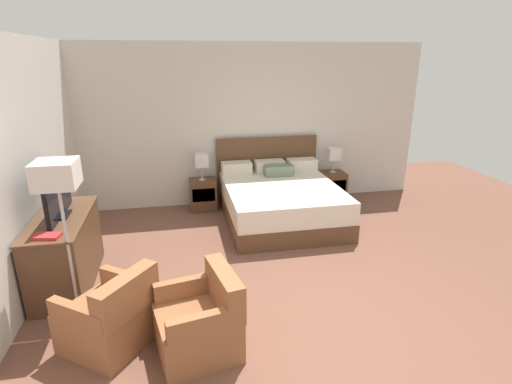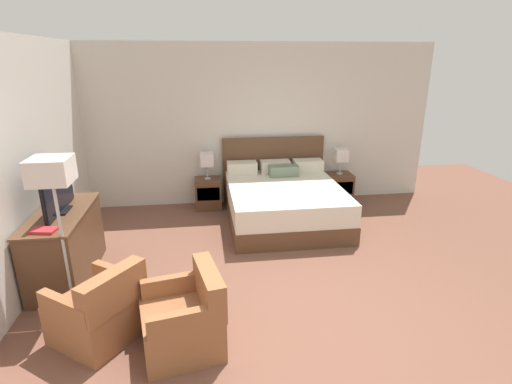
% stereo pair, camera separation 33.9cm
% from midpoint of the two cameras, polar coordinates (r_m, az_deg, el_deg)
% --- Properties ---
extents(ground_plane, '(11.45, 11.45, 0.00)m').
position_cam_midpoint_polar(ground_plane, '(4.11, 7.57, -19.60)').
color(ground_plane, brown).
extents(wall_back, '(6.67, 0.06, 2.78)m').
position_cam_midpoint_polar(wall_back, '(7.10, -0.12, 9.46)').
color(wall_back, beige).
rests_on(wall_back, ground).
extents(wall_left, '(0.06, 5.62, 2.78)m').
position_cam_midpoint_polar(wall_left, '(5.17, -28.34, 3.66)').
color(wall_left, beige).
rests_on(wall_left, ground).
extents(bed, '(1.82, 2.07, 1.19)m').
position_cam_midpoint_polar(bed, '(6.45, 5.44, -1.30)').
color(bed, brown).
rests_on(bed, ground).
extents(nightstand_left, '(0.45, 0.40, 0.53)m').
position_cam_midpoint_polar(nightstand_left, '(7.03, -5.47, -0.20)').
color(nightstand_left, brown).
rests_on(nightstand_left, ground).
extents(nightstand_right, '(0.45, 0.40, 0.53)m').
position_cam_midpoint_polar(nightstand_right, '(7.50, 13.00, 0.61)').
color(nightstand_right, brown).
rests_on(nightstand_right, ground).
extents(table_lamp_left, '(0.22, 0.22, 0.46)m').
position_cam_midpoint_polar(table_lamp_left, '(6.86, -5.63, 4.57)').
color(table_lamp_left, '#B7B7BC').
rests_on(table_lamp_left, nightstand_left).
extents(table_lamp_right, '(0.22, 0.22, 0.46)m').
position_cam_midpoint_polar(table_lamp_right, '(7.34, 13.34, 5.09)').
color(table_lamp_right, '#B7B7BC').
rests_on(table_lamp_right, nightstand_right).
extents(dresser, '(0.56, 1.41, 0.84)m').
position_cam_midpoint_polar(dresser, '(5.21, -23.90, -6.87)').
color(dresser, brown).
rests_on(dresser, ground).
extents(tv, '(0.18, 0.93, 0.57)m').
position_cam_midpoint_polar(tv, '(5.00, -24.78, 0.37)').
color(tv, black).
rests_on(tv, dresser).
extents(book_red_cover, '(0.27, 0.20, 0.03)m').
position_cam_midpoint_polar(book_red_cover, '(4.57, -26.24, -4.98)').
color(book_red_cover, '#B7282D').
rests_on(book_red_cover, dresser).
extents(armchair_by_window, '(0.96, 0.96, 0.76)m').
position_cam_midpoint_polar(armchair_by_window, '(4.09, -19.21, -15.87)').
color(armchair_by_window, '#935B38').
rests_on(armchair_by_window, ground).
extents(armchair_companion, '(0.81, 0.80, 0.76)m').
position_cam_midpoint_polar(armchair_companion, '(3.81, -7.40, -17.71)').
color(armchair_companion, '#935B38').
rests_on(armchair_companion, ground).
extents(floor_lamp, '(0.37, 0.37, 1.64)m').
position_cam_midpoint_polar(floor_lamp, '(4.20, -25.05, 1.39)').
color(floor_lamp, '#B7B7BC').
rests_on(floor_lamp, ground).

